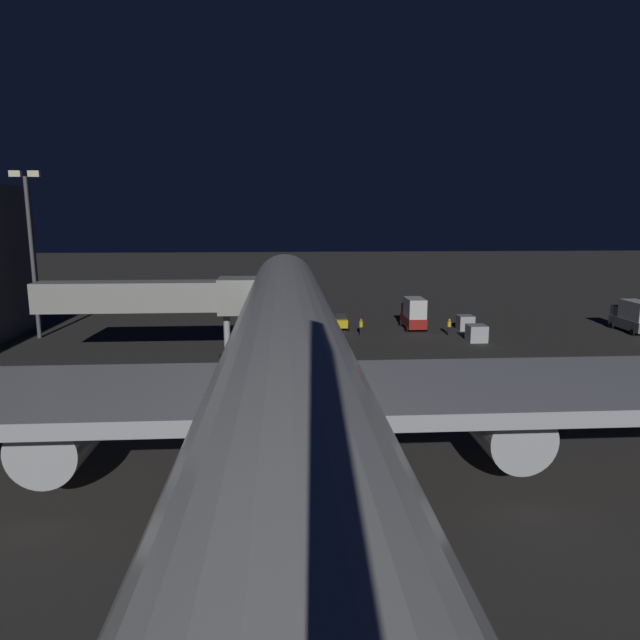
{
  "coord_description": "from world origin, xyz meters",
  "views": [
    {
      "loc": [
        0.14,
        35.5,
        12.59
      ],
      "look_at": [
        -3.0,
        -13.3,
        3.5
      ],
      "focal_mm": 31.91,
      "sensor_mm": 36.0,
      "label": 1
    }
  ],
  "objects": [
    {
      "name": "cargo_truck_aft",
      "position": [
        -14.28,
        -26.0,
        1.79
      ],
      "size": [
        2.36,
        4.89,
        3.54
      ],
      "color": "maroon",
      "rests_on": "ground_plane"
    },
    {
      "name": "apron_floodlight_mast",
      "position": [
        25.5,
        -23.87,
        9.84
      ],
      "size": [
        2.9,
        0.5,
        16.85
      ],
      "color": "#59595E",
      "rests_on": "ground_plane"
    },
    {
      "name": "ground_plane",
      "position": [
        0.0,
        0.0,
        0.0
      ],
      "size": [
        320.0,
        320.0,
        0.0
      ],
      "primitive_type": "plane",
      "color": "#383533"
    },
    {
      "name": "baggage_container_far_row",
      "position": [
        -19.88,
        -25.06,
        0.81
      ],
      "size": [
        1.65,
        1.76,
        1.63
      ],
      "primitive_type": "cube",
      "color": "#B7BABF",
      "rests_on": "ground_plane"
    },
    {
      "name": "traffic_cone_nose_starboard",
      "position": [
        2.2,
        -23.3,
        0.28
      ],
      "size": [
        0.36,
        0.36,
        0.55
      ],
      "primitive_type": "cone",
      "color": "orange",
      "rests_on": "ground_plane"
    },
    {
      "name": "ground_crew_near_nose_gear",
      "position": [
        -2.09,
        -24.53,
        1.01
      ],
      "size": [
        0.4,
        0.4,
        1.83
      ],
      "color": "black",
      "rests_on": "ground_plane"
    },
    {
      "name": "baggage_container_mid_row",
      "position": [
        -19.17,
        -19.26,
        0.84
      ],
      "size": [
        1.81,
        1.87,
        1.69
      ],
      "primitive_type": "cube",
      "color": "#B7BABF",
      "rests_on": "ground_plane"
    },
    {
      "name": "pushback_tug",
      "position": [
        -6.07,
        -26.19,
        0.78
      ],
      "size": [
        1.86,
        2.43,
        1.95
      ],
      "color": "yellow",
      "rests_on": "ground_plane"
    },
    {
      "name": "ground_crew_by_belt_loader",
      "position": [
        -17.26,
        -22.33,
        0.99
      ],
      "size": [
        0.4,
        0.4,
        1.79
      ],
      "color": "black",
      "rests_on": "ground_plane"
    },
    {
      "name": "traffic_cone_nose_port",
      "position": [
        -2.2,
        -23.3,
        0.28
      ],
      "size": [
        0.36,
        0.36,
        0.55
      ],
      "primitive_type": "cone",
      "color": "orange",
      "rests_on": "ground_plane"
    },
    {
      "name": "airliner_at_gate",
      "position": [
        0.0,
        10.84,
        5.6
      ],
      "size": [
        56.46,
        70.87,
        19.15
      ],
      "color": "silver",
      "rests_on": "ground_plane"
    },
    {
      "name": "jet_bridge",
      "position": [
        10.22,
        -13.12,
        5.73
      ],
      "size": [
        18.62,
        3.4,
        7.27
      ],
      "color": "#9E9E99",
      "rests_on": "ground_plane"
    },
    {
      "name": "ground_crew_marshaller_fwd",
      "position": [
        -7.95,
        -22.87,
        1.0
      ],
      "size": [
        0.4,
        0.4,
        1.81
      ],
      "color": "black",
      "rests_on": "ground_plane"
    },
    {
      "name": "ops_van",
      "position": [
        -37.68,
        -22.8,
        1.76
      ],
      "size": [
        2.36,
        5.56,
        3.48
      ],
      "color": "slate",
      "rests_on": "ground_plane"
    }
  ]
}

